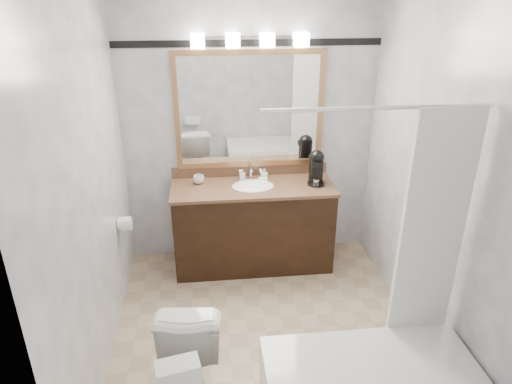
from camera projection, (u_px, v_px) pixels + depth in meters
room at (268, 190)px, 3.18m from camera, size 2.42×2.62×2.52m
vanity at (253, 224)px, 4.44m from camera, size 1.53×0.58×0.97m
mirror at (250, 110)px, 4.24m from camera, size 1.40×0.04×1.10m
vanity_light_bar at (250, 40)px, 3.94m from camera, size 1.02×0.14×0.12m
accent_stripe at (249, 43)px, 4.01m from camera, size 2.40×0.01×0.06m
tp_roll at (125, 224)px, 3.90m from camera, size 0.11×0.12×0.12m
tissue_box at (178, 371)px, 2.30m from camera, size 0.24×0.16×0.09m
coffee_maker at (316, 166)px, 4.27m from camera, size 0.17×0.21×0.32m
cup_left at (199, 179)px, 4.30m from camera, size 0.12×0.12×0.08m
soap_bottle_a at (242, 175)px, 4.38m from camera, size 0.06×0.06×0.10m
soap_bottle_b at (264, 173)px, 4.42m from camera, size 0.09×0.09×0.10m
soap_bar at (263, 179)px, 4.38m from camera, size 0.09×0.06×0.03m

